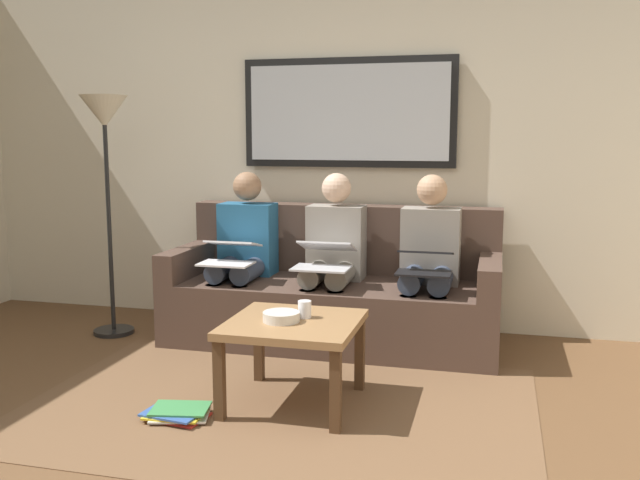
# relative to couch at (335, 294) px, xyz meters

# --- Properties ---
(wall_rear) EXTENTS (6.00, 0.12, 2.60)m
(wall_rear) POSITION_rel_couch_xyz_m (0.00, -0.48, 0.99)
(wall_rear) COLOR beige
(wall_rear) RESTS_ON ground_plane
(area_rug) EXTENTS (2.60, 1.80, 0.01)m
(area_rug) POSITION_rel_couch_xyz_m (0.00, 1.27, -0.31)
(area_rug) COLOR brown
(area_rug) RESTS_ON ground_plane
(couch) EXTENTS (2.20, 0.90, 0.90)m
(couch) POSITION_rel_couch_xyz_m (0.00, 0.00, 0.00)
(couch) COLOR #4C382D
(couch) RESTS_ON ground_plane
(framed_mirror) EXTENTS (1.54, 0.05, 0.77)m
(framed_mirror) POSITION_rel_couch_xyz_m (0.00, -0.39, 1.24)
(framed_mirror) COLOR black
(coffee_table) EXTENTS (0.66, 0.66, 0.45)m
(coffee_table) POSITION_rel_couch_xyz_m (-0.06, 1.22, 0.08)
(coffee_table) COLOR olive
(coffee_table) RESTS_ON ground_plane
(cup) EXTENTS (0.07, 0.07, 0.09)m
(cup) POSITION_rel_couch_xyz_m (-0.10, 1.15, 0.18)
(cup) COLOR silver
(cup) RESTS_ON coffee_table
(bowl) EXTENTS (0.19, 0.19, 0.05)m
(bowl) POSITION_rel_couch_xyz_m (-0.01, 1.25, 0.16)
(bowl) COLOR beige
(bowl) RESTS_ON coffee_table
(person_left) EXTENTS (0.38, 0.58, 1.14)m
(person_left) POSITION_rel_couch_xyz_m (-0.64, 0.07, 0.30)
(person_left) COLOR gray
(person_left) RESTS_ON couch
(laptop_black) EXTENTS (0.33, 0.33, 0.14)m
(laptop_black) POSITION_rel_couch_xyz_m (-0.64, 0.32, 0.32)
(laptop_black) COLOR black
(person_middle) EXTENTS (0.38, 0.58, 1.14)m
(person_middle) POSITION_rel_couch_xyz_m (0.00, 0.07, 0.30)
(person_middle) COLOR gray
(person_middle) RESTS_ON couch
(laptop_silver) EXTENTS (0.35, 0.39, 0.17)m
(laptop_silver) POSITION_rel_couch_xyz_m (0.00, 0.30, 0.32)
(laptop_silver) COLOR silver
(person_right) EXTENTS (0.38, 0.58, 1.14)m
(person_right) POSITION_rel_couch_xyz_m (0.64, 0.07, 0.30)
(person_right) COLOR #235B84
(person_right) RESTS_ON couch
(laptop_white) EXTENTS (0.34, 0.35, 0.15)m
(laptop_white) POSITION_rel_couch_xyz_m (0.64, 0.31, 0.32)
(laptop_white) COLOR white
(magazine_stack) EXTENTS (0.34, 0.27, 0.05)m
(magazine_stack) POSITION_rel_couch_xyz_m (0.44, 1.55, -0.28)
(magazine_stack) COLOR red
(magazine_stack) RESTS_ON ground_plane
(standing_lamp) EXTENTS (0.32, 0.32, 1.66)m
(standing_lamp) POSITION_rel_couch_xyz_m (1.55, 0.27, 1.06)
(standing_lamp) COLOR black
(standing_lamp) RESTS_ON ground_plane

